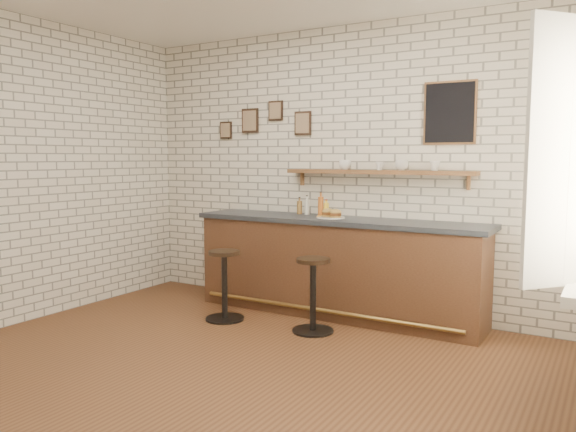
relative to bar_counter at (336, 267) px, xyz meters
The scene contains 17 objects.
ground 1.77m from the bar_counter, 91.86° to the right, with size 5.00×5.00×0.00m, color brown.
bar_counter is the anchor object (origin of this frame).
sandwich_plate 0.51m from the bar_counter, 151.30° to the right, with size 0.28×0.28×0.01m, color white.
ciabatta_sandwich 0.56m from the bar_counter, 145.44° to the right, with size 0.25×0.18×0.08m.
potato_chips 0.52m from the bar_counter, 156.42° to the right, with size 0.26×0.17×0.00m.
bitters_bottle_brown 0.80m from the bar_counter, 162.88° to the left, with size 0.06×0.06×0.19m.
bitters_bottle_white 0.75m from the bar_counter, 159.50° to the left, with size 0.05×0.05×0.21m.
bitters_bottle_amber 0.68m from the bar_counter, 148.73° to the left, with size 0.06×0.06×0.26m.
condiment_bottle_yellow 0.63m from the bar_counter, 141.01° to the left, with size 0.05×0.05×0.17m.
bar_stool_left 1.16m from the bar_counter, 140.38° to the right, with size 0.40×0.40×0.70m.
bar_stool_right 0.65m from the bar_counter, 84.04° to the right, with size 0.39×0.39×0.70m.
wall_shelf 1.05m from the bar_counter, 30.43° to the left, with size 2.00×0.18×0.18m.
shelf_cup_a 1.06m from the bar_counter, 91.43° to the left, with size 0.13×0.13×0.10m, color white.
shelf_cup_b 1.12m from the bar_counter, 28.02° to the left, with size 0.09×0.09×0.08m, color white.
shelf_cup_c 1.23m from the bar_counter, 18.26° to the left, with size 0.13×0.13×0.10m, color white.
shelf_cup_d 1.42m from the bar_counter, 12.07° to the left, with size 0.10×0.10×0.09m, color white.
back_wall_decor 1.57m from the bar_counter, 58.64° to the left, with size 2.96×0.02×0.56m.
Camera 1 is at (2.52, -3.46, 1.63)m, focal length 35.00 mm.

